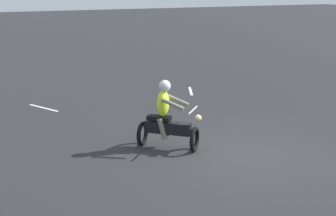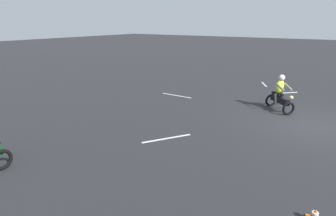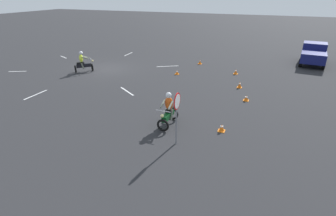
% 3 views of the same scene
% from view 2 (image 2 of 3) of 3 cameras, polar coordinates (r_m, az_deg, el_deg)
% --- Properties ---
extents(ground_plane, '(120.00, 120.00, 0.00)m').
position_cam_2_polar(ground_plane, '(12.00, 28.14, -2.99)').
color(ground_plane, '#28282B').
extents(motorcycle_rider_foreground, '(1.42, 1.40, 1.66)m').
position_cam_2_polar(motorcycle_rider_foreground, '(13.01, 23.21, 2.61)').
color(motorcycle_rider_foreground, black).
rests_on(motorcycle_rider_foreground, ground).
extents(traffic_cone_near_left, '(0.32, 0.32, 0.32)m').
position_cam_2_polar(traffic_cone_near_left, '(6.49, 29.30, -19.81)').
color(traffic_cone_near_left, orange).
rests_on(traffic_cone_near_left, ground).
extents(lane_stripe_e, '(1.82, 0.11, 0.01)m').
position_cam_2_polar(lane_stripe_e, '(14.59, 1.89, 2.74)').
color(lane_stripe_e, silver).
rests_on(lane_stripe_e, ground).
extents(lane_stripe_ne, '(1.12, 1.57, 0.01)m').
position_cam_2_polar(lane_stripe_ne, '(9.27, -0.27, -6.64)').
color(lane_stripe_ne, silver).
rests_on(lane_stripe_ne, ground).
extents(lane_stripe_se, '(0.71, 1.28, 0.01)m').
position_cam_2_polar(lane_stripe_se, '(18.37, 20.18, 4.88)').
color(lane_stripe_se, silver).
rests_on(lane_stripe_se, ground).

